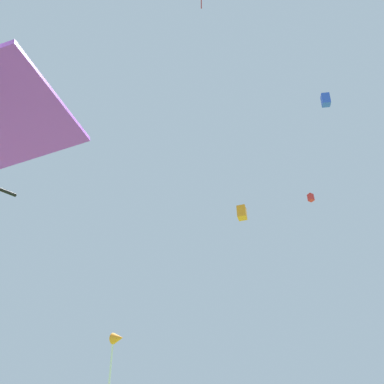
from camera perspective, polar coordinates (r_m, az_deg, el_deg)
name	(u,v)px	position (r m, az deg, el deg)	size (l,w,h in m)	color
distant_kite_blue_mid_right	(326,100)	(33.37, 19.03, 12.66)	(0.82, 0.82, 1.01)	blue
distant_kite_red_high_left	(311,198)	(38.51, 17.04, -0.78)	(0.66, 0.69, 0.80)	red
distant_kite_orange_low_left	(242,213)	(25.25, 7.33, -3.04)	(0.75, 0.81, 1.00)	orange
marker_flag	(116,347)	(9.07, -11.04, -21.41)	(0.30, 0.24, 2.18)	silver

